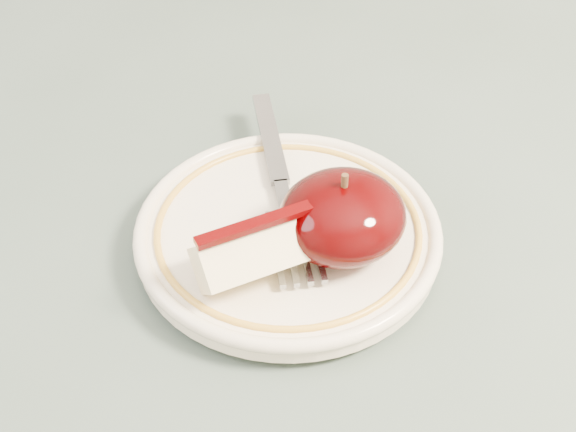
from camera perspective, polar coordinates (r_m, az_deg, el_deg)
name	(u,v)px	position (r m, az deg, el deg)	size (l,w,h in m)	color
table	(183,374)	(0.55, -7.45, -11.08)	(0.90, 0.90, 0.75)	brown
plate	(288,233)	(0.49, 0.00, -1.21)	(0.19, 0.19, 0.02)	beige
apple_half	(342,217)	(0.46, 3.90, -0.04)	(0.07, 0.07, 0.05)	black
apple_wedge	(272,245)	(0.44, -1.17, -2.11)	(0.09, 0.04, 0.04)	#F3E6B3
fork	(281,184)	(0.51, -0.51, 2.29)	(0.07, 0.18, 0.00)	gray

